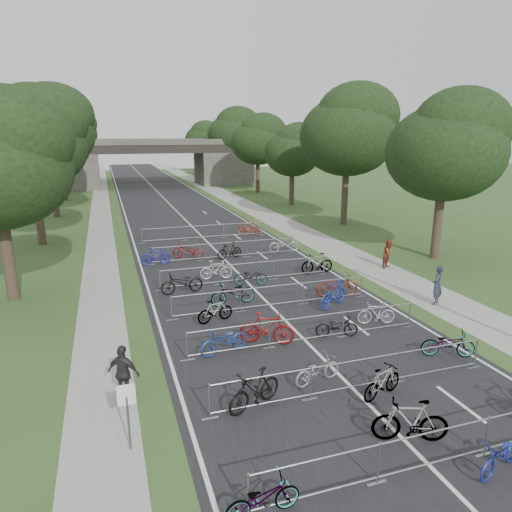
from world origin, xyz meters
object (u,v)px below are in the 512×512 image
Objects in this scene: pedestrian_a at (437,285)px; pedestrian_b at (389,254)px; bike_2 at (501,456)px; overpass_bridge at (150,163)px; park_sign at (127,405)px; bike_0 at (263,498)px; bike_1 at (410,421)px; pedestrian_c at (124,373)px.

pedestrian_b is at bearing -141.52° from pedestrian_a.
pedestrian_b is at bearing 137.20° from bike_2.
bike_2 is at bearing -88.76° from overpass_bridge.
park_sign is 0.97× the size of pedestrian_a.
pedestrian_b is (13.12, 15.01, 0.40)m from bike_0.
pedestrian_b is at bearing 168.62° from bike_1.
park_sign is 15.47m from pedestrian_a.
pedestrian_a is 6.10m from pedestrian_b.
bike_1 is 2.11m from bike_2.
overpass_bridge is at bearing -159.22° from bike_1.
bike_0 is 14.84m from pedestrian_a.
pedestrian_b is at bearing -114.01° from pedestrian_c.
pedestrian_c is at bearing -143.21° from bike_2.
park_sign reaches higher than pedestrian_c.
pedestrian_c is at bearing 21.51° from bike_0.
bike_2 is 0.90× the size of pedestrian_a.
bike_1 is 1.18× the size of pedestrian_b.
park_sign is at bearing 124.35° from pedestrian_c.
pedestrian_a reaches higher than bike_0.
pedestrian_a is at bearing -55.64° from bike_0.
pedestrian_a is (11.73, 9.08, 0.50)m from bike_0.
overpass_bridge is 17.74× the size of pedestrian_c.
bike_0 is at bearing -50.48° from park_sign.
bike_0 is 0.95× the size of pedestrian_c.
bike_2 is (1.42, -65.58, -3.09)m from overpass_bridge.
bike_0 is (2.50, -3.03, -0.83)m from park_sign.
pedestrian_c is (-15.62, -9.62, 0.04)m from pedestrian_b.
bike_1 is (0.09, -63.95, -2.94)m from overpass_bridge.
overpass_bridge is 16.99× the size of park_sign.
pedestrian_a is (7.35, 8.00, 0.34)m from bike_1.
park_sign is 9.01m from bike_2.
bike_0 is 0.99× the size of bike_2.
overpass_bridge is 64.02m from bike_1.
overpass_bridge reaches higher than park_sign.
overpass_bridge is at bearing -120.80° from pedestrian_a.
overpass_bridge reaches higher than bike_1.
overpass_bridge reaches higher than pedestrian_b.
park_sign is 7.19m from bike_1.
pedestrian_c is (0.00, 2.36, -0.39)m from park_sign.
pedestrian_a reaches higher than bike_2.
overpass_bridge is 15.66× the size of bike_1.
pedestrian_a is 1.07× the size of pedestrian_c.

